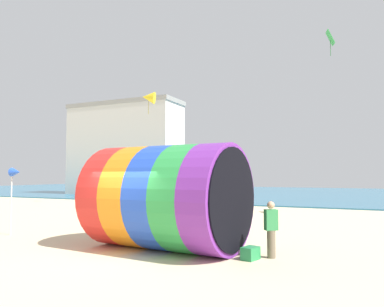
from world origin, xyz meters
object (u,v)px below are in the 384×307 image
kite_green_diamond (330,38)px  beach_flag (15,175)px  kite_handler (271,229)px  kite_yellow_delta (149,97)px  cooler_box (250,253)px  giant_inflatable_tube (167,197)px

kite_green_diamond → beach_flag: size_ratio=0.56×
kite_handler → kite_yellow_delta: kite_yellow_delta is taller
kite_handler → beach_flag: 10.35m
kite_handler → kite_yellow_delta: size_ratio=0.91×
kite_yellow_delta → beach_flag: 14.80m
beach_flag → cooler_box: size_ratio=5.17×
kite_green_diamond → cooler_box: bearing=-96.2°
kite_handler → cooler_box: bearing=-136.1°
kite_yellow_delta → cooler_box: kite_yellow_delta is taller
beach_flag → cooler_box: bearing=-1.3°
kite_yellow_delta → kite_green_diamond: bearing=-5.5°
giant_inflatable_tube → kite_yellow_delta: size_ratio=2.84×
giant_inflatable_tube → kite_green_diamond: 15.50m
giant_inflatable_tube → kite_green_diamond: bearing=70.9°
giant_inflatable_tube → cooler_box: (2.85, -0.27, -1.50)m
kite_green_diamond → cooler_box: size_ratio=2.89×
kite_yellow_delta → cooler_box: size_ratio=3.45×
kite_green_diamond → beach_flag: (-11.09, -12.18, -7.98)m
giant_inflatable_tube → kite_yellow_delta: bearing=123.7°
kite_green_diamond → cooler_box: (-1.35, -12.40, -10.19)m
kite_handler → cooler_box: 0.94m
cooler_box → giant_inflatable_tube: bearing=174.6°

